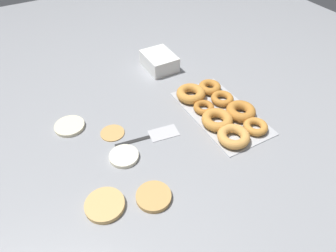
# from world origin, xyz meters

# --- Properties ---
(ground_plane) EXTENTS (3.00, 3.00, 0.00)m
(ground_plane) POSITION_xyz_m (0.00, 0.00, 0.00)
(ground_plane) COLOR gray
(pancake_0) EXTENTS (0.11, 0.11, 0.01)m
(pancake_0) POSITION_xyz_m (0.21, 0.19, 0.01)
(pancake_0) COLOR beige
(pancake_0) RESTS_ON ground_plane
(pancake_1) EXTENTS (0.10, 0.10, 0.01)m
(pancake_1) POSITION_xyz_m (-0.02, 0.07, 0.01)
(pancake_1) COLOR silver
(pancake_1) RESTS_ON ground_plane
(pancake_2) EXTENTS (0.11, 0.11, 0.02)m
(pancake_2) POSITION_xyz_m (-0.16, 0.19, 0.01)
(pancake_2) COLOR tan
(pancake_2) RESTS_ON ground_plane
(pancake_3) EXTENTS (0.10, 0.10, 0.02)m
(pancake_3) POSITION_xyz_m (-0.20, 0.06, 0.01)
(pancake_3) COLOR tan
(pancake_3) RESTS_ON ground_plane
(pancake_4) EXTENTS (0.08, 0.08, 0.01)m
(pancake_4) POSITION_xyz_m (0.10, 0.06, 0.00)
(pancake_4) COLOR tan
(pancake_4) RESTS_ON ground_plane
(donut_tray) EXTENTS (0.39, 0.22, 0.04)m
(donut_tray) POSITION_xyz_m (0.00, -0.33, 0.02)
(donut_tray) COLOR #ADAFB5
(donut_tray) RESTS_ON ground_plane
(container_stack) EXTENTS (0.16, 0.12, 0.07)m
(container_stack) POSITION_xyz_m (0.40, -0.28, 0.03)
(container_stack) COLOR white
(container_stack) RESTS_ON ground_plane
(spatula) EXTENTS (0.07, 0.23, 0.01)m
(spatula) POSITION_xyz_m (0.02, -0.07, 0.00)
(spatula) COLOR black
(spatula) RESTS_ON ground_plane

